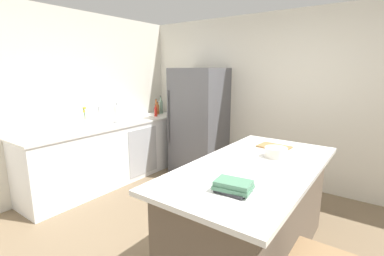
{
  "coord_description": "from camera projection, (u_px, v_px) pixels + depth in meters",
  "views": [
    {
      "loc": [
        1.38,
        -1.95,
        1.76
      ],
      "look_at": [
        -0.71,
        0.94,
        1.0
      ],
      "focal_mm": 25.65,
      "sensor_mm": 36.0,
      "label": 1
    }
  ],
  "objects": [
    {
      "name": "ground_plane",
      "position": [
        195.0,
        252.0,
        2.7
      ],
      "size": [
        7.2,
        7.2,
        0.0
      ],
      "primitive_type": "plane",
      "color": "#7A664C"
    },
    {
      "name": "wall_rear",
      "position": [
        280.0,
        100.0,
        4.21
      ],
      "size": [
        6.0,
        0.1,
        2.6
      ],
      "primitive_type": "cube",
      "color": "silver",
      "rests_on": "ground_plane"
    },
    {
      "name": "wall_left",
      "position": [
        53.0,
        103.0,
        3.84
      ],
      "size": [
        0.1,
        6.0,
        2.6
      ],
      "primitive_type": "cube",
      "color": "silver",
      "rests_on": "ground_plane"
    },
    {
      "name": "counter_run_left",
      "position": [
        114.0,
        152.0,
        4.36
      ],
      "size": [
        0.64,
        2.82,
        0.94
      ],
      "color": "white",
      "rests_on": "ground_plane"
    },
    {
      "name": "kitchen_island",
      "position": [
        252.0,
        211.0,
        2.55
      ],
      "size": [
        1.01,
        2.05,
        0.93
      ],
      "color": "brown",
      "rests_on": "ground_plane"
    },
    {
      "name": "refrigerator",
      "position": [
        199.0,
        121.0,
        4.68
      ],
      "size": [
        0.82,
        0.74,
        1.79
      ],
      "color": "#56565B",
      "rests_on": "ground_plane"
    },
    {
      "name": "sink_faucet",
      "position": [
        100.0,
        115.0,
        4.12
      ],
      "size": [
        0.15,
        0.05,
        0.3
      ],
      "color": "silver",
      "rests_on": "counter_run_left"
    },
    {
      "name": "flower_vase",
      "position": [
        85.0,
        122.0,
        3.8
      ],
      "size": [
        0.07,
        0.07,
        0.32
      ],
      "color": "silver",
      "rests_on": "counter_run_left"
    },
    {
      "name": "paper_towel_roll",
      "position": [
        117.0,
        114.0,
        4.33
      ],
      "size": [
        0.14,
        0.14,
        0.31
      ],
      "color": "gray",
      "rests_on": "counter_run_left"
    },
    {
      "name": "wine_bottle",
      "position": [
        171.0,
        106.0,
        5.21
      ],
      "size": [
        0.07,
        0.07,
        0.36
      ],
      "color": "#19381E",
      "rests_on": "counter_run_left"
    },
    {
      "name": "gin_bottle",
      "position": [
        161.0,
        107.0,
        5.23
      ],
      "size": [
        0.06,
        0.06,
        0.34
      ],
      "color": "#8CB79E",
      "rests_on": "counter_run_left"
    },
    {
      "name": "syrup_bottle",
      "position": [
        157.0,
        109.0,
        5.16
      ],
      "size": [
        0.07,
        0.07,
        0.24
      ],
      "color": "#5B3319",
      "rests_on": "counter_run_left"
    },
    {
      "name": "vinegar_bottle",
      "position": [
        156.0,
        109.0,
        5.06
      ],
      "size": [
        0.05,
        0.05,
        0.3
      ],
      "color": "#994C23",
      "rests_on": "counter_run_left"
    },
    {
      "name": "hot_sauce_bottle",
      "position": [
        156.0,
        112.0,
        4.93
      ],
      "size": [
        0.05,
        0.05,
        0.21
      ],
      "color": "red",
      "rests_on": "counter_run_left"
    },
    {
      "name": "cookbook_stack",
      "position": [
        233.0,
        186.0,
        1.9
      ],
      "size": [
        0.28,
        0.21,
        0.08
      ],
      "color": "#2D2D33",
      "rests_on": "kitchen_island"
    },
    {
      "name": "mixing_bowl",
      "position": [
        276.0,
        152.0,
        2.66
      ],
      "size": [
        0.22,
        0.22,
        0.1
      ],
      "color": "silver",
      "rests_on": "kitchen_island"
    },
    {
      "name": "cutting_board",
      "position": [
        274.0,
        147.0,
        3.0
      ],
      "size": [
        0.34,
        0.26,
        0.02
      ],
      "color": "#9E7042",
      "rests_on": "kitchen_island"
    }
  ]
}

